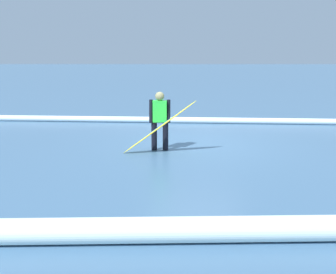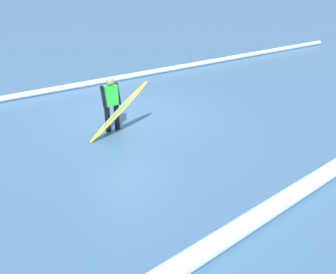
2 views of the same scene
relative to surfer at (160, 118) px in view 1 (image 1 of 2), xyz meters
name	(u,v)px [view 1 (image 1 of 2)]	position (x,y,z in m)	size (l,w,h in m)	color
ground_plane	(197,144)	(-0.96, -0.71, -0.81)	(176.53, 176.53, 0.00)	#42688A
surfer	(160,118)	(0.00, 0.00, 0.00)	(0.52, 0.22, 1.45)	black
surfboard	(159,127)	(0.00, 0.37, -0.17)	(1.77, 0.29, 1.31)	yellow
wave_crest_foreground	(272,121)	(-3.70, -3.88, -0.71)	(0.20, 0.20, 22.63)	white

